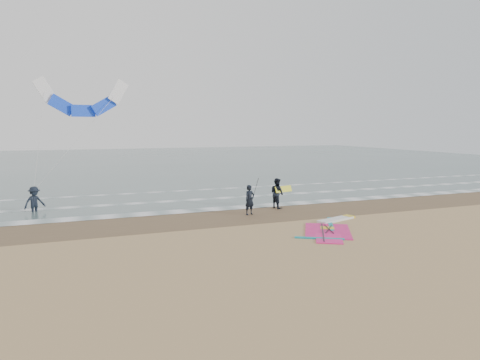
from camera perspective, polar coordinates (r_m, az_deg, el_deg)
name	(u,v)px	position (r m, az deg, el deg)	size (l,w,h in m)	color
ground	(308,238)	(20.12, 9.05, -7.69)	(120.00, 120.00, 0.00)	tan
sea_water	(147,161)	(65.76, -12.31, 2.45)	(120.00, 80.00, 0.02)	#47605E
wet_sand_band	(257,214)	(25.35, 2.26, -4.53)	(120.00, 5.00, 0.01)	brown
foam_waterline	(231,201)	(29.41, -1.15, -2.86)	(120.00, 9.15, 0.02)	white
windsurf_rig	(331,228)	(22.27, 12.05, -6.23)	(5.30, 5.02, 0.13)	white
person_standing	(250,200)	(24.95, 1.30, -2.67)	(0.64, 0.42, 1.76)	black
person_walking	(277,193)	(27.04, 4.95, -1.77)	(0.93, 0.73, 1.91)	black
person_wading	(34,197)	(28.45, -25.76, -2.00)	(1.24, 0.71, 1.92)	black
held_pole	(254,193)	(25.00, 1.94, -1.70)	(0.17, 0.86, 1.82)	black
carried_kiteboard	(283,189)	(27.09, 5.81, -1.22)	(1.30, 0.51, 0.39)	yellow
surf_kite	(83,101)	(30.17, -20.23, 9.88)	(6.00, 2.33, 7.01)	white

